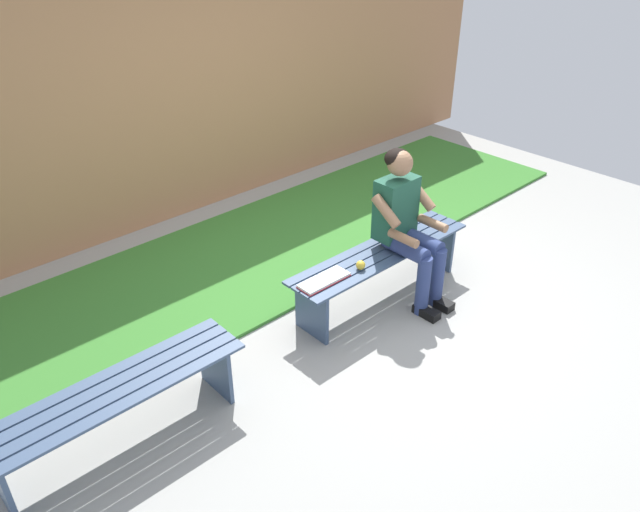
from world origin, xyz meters
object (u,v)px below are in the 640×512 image
at_px(bench_far, 116,403).
at_px(apple, 361,265).
at_px(bench_near, 380,262).
at_px(book_open, 324,280).
at_px(person_seated, 407,222).

height_order(bench_far, apple, apple).
height_order(bench_near, book_open, book_open).
relative_size(bench_near, person_seated, 1.39).
bearing_deg(bench_far, book_open, 179.64).
distance_m(bench_near, apple, 0.35).
xyz_separation_m(bench_far, book_open, (-1.67, 0.01, 0.12)).
relative_size(person_seated, book_open, 3.01).
bearing_deg(bench_far, bench_near, -180.00).
bearing_deg(person_seated, book_open, -6.31).
xyz_separation_m(bench_far, apple, (-1.99, 0.08, 0.14)).
height_order(person_seated, apple, person_seated).
relative_size(bench_far, person_seated, 1.29).
relative_size(apple, book_open, 0.18).
bearing_deg(bench_far, apple, 177.80).
distance_m(bench_near, person_seated, 0.40).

